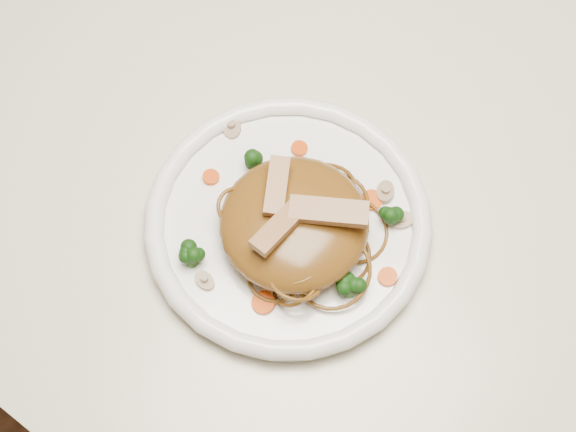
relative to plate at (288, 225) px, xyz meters
The scene contains 20 objects.
ground 0.76m from the plate, 95.06° to the left, with size 4.00×4.00×0.00m, color #57341E.
table 0.15m from the plate, 95.06° to the left, with size 1.20×0.80×0.75m.
plate is the anchor object (origin of this frame).
noodle_mound 0.04m from the plate, 29.69° to the right, with size 0.14×0.14×0.05m, color brown.
chicken_a 0.08m from the plate, 13.87° to the left, with size 0.07×0.02×0.01m, color #AF7A52.
chicken_b 0.07m from the plate, 169.99° to the left, with size 0.06×0.02×0.01m, color #AF7A52.
chicken_c 0.07m from the plate, 68.32° to the right, with size 0.06×0.02×0.01m, color #AF7A52.
broccoli_0 0.11m from the plate, 38.51° to the left, with size 0.02×0.02×0.03m, color #153B0C, non-canonical shape.
broccoli_1 0.08m from the plate, 155.82° to the left, with size 0.03×0.03×0.03m, color #153B0C, non-canonical shape.
broccoli_2 0.10m from the plate, 119.15° to the right, with size 0.02×0.02×0.03m, color #153B0C, non-canonical shape.
broccoli_3 0.10m from the plate, 14.87° to the right, with size 0.02×0.02×0.03m, color #153B0C, non-canonical shape.
carrot_0 0.09m from the plate, 51.83° to the left, with size 0.02×0.02×0.01m, color #D83D07.
carrot_1 0.09m from the plate, behind, with size 0.02×0.02×0.01m, color #D83D07.
carrot_2 0.11m from the plate, ahead, with size 0.02×0.02×0.01m, color #D83D07.
carrot_3 0.08m from the plate, 118.43° to the left, with size 0.02×0.02×0.01m, color #D83D07.
carrot_4 0.09m from the plate, 68.77° to the right, with size 0.02×0.02×0.01m, color #D83D07.
mushroom_0 0.10m from the plate, 105.23° to the right, with size 0.02×0.02×0.01m, color gray.
mushroom_1 0.11m from the plate, 36.85° to the left, with size 0.03×0.03×0.01m, color gray.
mushroom_2 0.12m from the plate, 155.03° to the left, with size 0.03×0.03×0.01m, color gray.
mushroom_3 0.10m from the plate, 54.45° to the left, with size 0.03×0.03×0.01m, color gray.
Camera 1 is at (0.22, -0.38, 1.54)m, focal length 53.44 mm.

